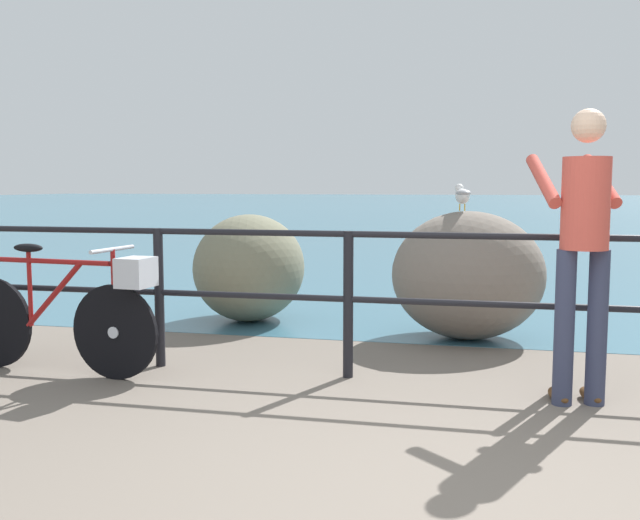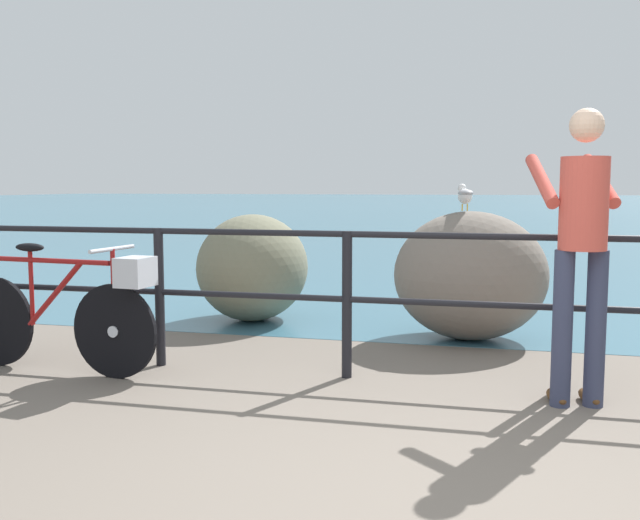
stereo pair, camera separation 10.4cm
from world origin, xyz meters
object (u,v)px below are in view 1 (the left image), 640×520
object	(u,v)px
bicycle	(69,310)
seagull	(462,195)
breakwater_boulder_main	(468,275)
breakwater_boulder_left	(249,268)
person_at_railing	(583,242)

from	to	relation	value
bicycle	seagull	size ratio (longest dim) A/B	4.96
breakwater_boulder_main	seagull	bearing A→B (deg)	142.23
bicycle	breakwater_boulder_left	bearing A→B (deg)	81.30
person_at_railing	breakwater_boulder_main	bearing A→B (deg)	8.30
bicycle	breakwater_boulder_main	distance (m)	3.26
bicycle	person_at_railing	distance (m)	3.44
person_at_railing	breakwater_boulder_left	size ratio (longest dim) A/B	1.39
bicycle	breakwater_boulder_left	distance (m)	2.30
person_at_railing	seagull	xyz separation A→B (m)	(-0.77, 1.80, 0.26)
bicycle	breakwater_boulder_main	xyz separation A→B (m)	(2.69, 1.84, 0.09)
bicycle	seagull	bearing A→B (deg)	41.65
person_at_railing	seagull	size ratio (longest dim) A/B	5.21
bicycle	seagull	xyz separation A→B (m)	(2.63, 1.89, 0.78)
breakwater_boulder_main	breakwater_boulder_left	bearing A→B (deg)	169.77
seagull	person_at_railing	bearing A→B (deg)	-172.85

